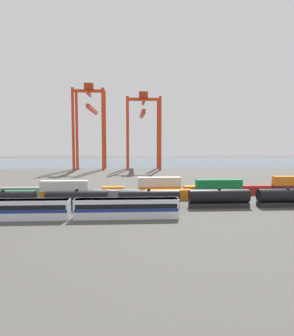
# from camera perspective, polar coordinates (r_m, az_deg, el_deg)

# --- Properties ---
(ground_plane) EXTENTS (420.00, 420.00, 0.00)m
(ground_plane) POSITION_cam_1_polar(r_m,az_deg,el_deg) (122.41, -5.85, -2.21)
(ground_plane) COLOR #4C4944
(harbour_water) EXTENTS (400.00, 110.00, 0.01)m
(harbour_water) POSITION_cam_1_polar(r_m,az_deg,el_deg) (229.04, -4.62, 1.11)
(harbour_water) COLOR #475B6B
(harbour_water) RESTS_ON ground_plane
(passenger_train) EXTENTS (42.16, 3.14, 3.90)m
(passenger_train) POSITION_cam_1_polar(r_m,az_deg,el_deg) (61.97, -13.93, -7.31)
(passenger_train) COLOR silver
(passenger_train) RESTS_ON ground_plane
(freight_tank_row) EXTENTS (78.85, 3.10, 4.56)m
(freight_tank_row) POSITION_cam_1_polar(r_m,az_deg,el_deg) (69.61, 0.37, -5.79)
(freight_tank_row) COLOR #232326
(freight_tank_row) RESTS_ON ground_plane
(shipping_container_1) EXTENTS (12.10, 2.44, 2.60)m
(shipping_container_1) POSITION_cam_1_polar(r_m,az_deg,el_deg) (85.28, -24.12, -4.84)
(shipping_container_1) COLOR #197538
(shipping_container_1) RESTS_ON ground_plane
(shipping_container_2) EXTENTS (12.10, 2.44, 2.60)m
(shipping_container_2) POSITION_cam_1_polar(r_m,az_deg,el_deg) (81.46, -15.21, -5.02)
(shipping_container_2) COLOR orange
(shipping_container_2) RESTS_ON ground_plane
(shipping_container_3) EXTENTS (12.10, 2.44, 2.60)m
(shipping_container_3) POSITION_cam_1_polar(r_m,az_deg,el_deg) (81.06, -15.25, -3.21)
(shipping_container_3) COLOR silver
(shipping_container_3) RESTS_ON shipping_container_2
(shipping_container_4) EXTENTS (12.10, 2.44, 2.60)m
(shipping_container_4) POSITION_cam_1_polar(r_m,az_deg,el_deg) (79.75, -5.66, -5.08)
(shipping_container_4) COLOR slate
(shipping_container_4) RESTS_ON ground_plane
(shipping_container_5) EXTENTS (12.10, 2.44, 2.60)m
(shipping_container_5) POSITION_cam_1_polar(r_m,az_deg,el_deg) (80.30, 4.02, -5.00)
(shipping_container_5) COLOR orange
(shipping_container_5) RESTS_ON ground_plane
(shipping_container_6) EXTENTS (12.10, 2.44, 2.60)m
(shipping_container_6) POSITION_cam_1_polar(r_m,az_deg,el_deg) (83.06, 13.30, -4.79)
(shipping_container_6) COLOR #146066
(shipping_container_6) RESTS_ON ground_plane
(shipping_container_7) EXTENTS (12.10, 2.44, 2.60)m
(shipping_container_7) POSITION_cam_1_polar(r_m,az_deg,el_deg) (82.67, 13.34, -3.01)
(shipping_container_7) COLOR #197538
(shipping_container_7) RESTS_ON shipping_container_6
(shipping_container_8) EXTENTS (12.10, 2.44, 2.60)m
(shipping_container_8) POSITION_cam_1_polar(r_m,az_deg,el_deg) (91.45, -23.08, -4.17)
(shipping_container_8) COLOR slate
(shipping_container_8) RESTS_ON ground_plane
(shipping_container_9) EXTENTS (12.10, 2.44, 2.60)m
(shipping_container_9) POSITION_cam_1_polar(r_m,az_deg,el_deg) (87.87, -15.00, -4.30)
(shipping_container_9) COLOR #1C4299
(shipping_container_9) RESTS_ON ground_plane
(shipping_container_10) EXTENTS (6.04, 2.44, 2.60)m
(shipping_container_10) POSITION_cam_1_polar(r_m,az_deg,el_deg) (86.15, -6.42, -4.34)
(shipping_container_10) COLOR orange
(shipping_container_10) RESTS_ON ground_plane
(shipping_container_11) EXTENTS (12.10, 2.44, 2.60)m
(shipping_container_11) POSITION_cam_1_polar(r_m,az_deg,el_deg) (86.40, 2.31, -4.29)
(shipping_container_11) COLOR orange
(shipping_container_11) RESTS_ON ground_plane
(shipping_container_12) EXTENTS (12.10, 2.44, 2.60)m
(shipping_container_12) POSITION_cam_1_polar(r_m,az_deg,el_deg) (86.03, 2.32, -2.58)
(shipping_container_12) COLOR silver
(shipping_container_12) RESTS_ON shipping_container_11
(shipping_container_13) EXTENTS (12.10, 2.44, 2.60)m
(shipping_container_13) POSITION_cam_1_polar(r_m,az_deg,el_deg) (88.61, 10.79, -4.14)
(shipping_container_13) COLOR orange
(shipping_container_13) RESTS_ON ground_plane
(shipping_container_14) EXTENTS (12.10, 2.44, 2.60)m
(shipping_container_14) POSITION_cam_1_polar(r_m,az_deg,el_deg) (92.64, 18.70, -3.92)
(shipping_container_14) COLOR #AD211C
(shipping_container_14) RESTS_ON ground_plane
(shipping_container_15) EXTENTS (12.10, 2.44, 2.60)m
(shipping_container_15) POSITION_cam_1_polar(r_m,az_deg,el_deg) (98.26, 25.82, -3.66)
(shipping_container_15) COLOR maroon
(shipping_container_15) RESTS_ON ground_plane
(shipping_container_16) EXTENTS (12.10, 2.44, 2.60)m
(shipping_container_16) POSITION_cam_1_polar(r_m,az_deg,el_deg) (97.93, 25.87, -2.16)
(shipping_container_16) COLOR orange
(shipping_container_16) RESTS_ON shipping_container_15
(gantry_crane_west) EXTENTS (17.31, 41.97, 46.76)m
(gantry_crane_west) POSITION_cam_1_polar(r_m,az_deg,el_deg) (174.49, -10.63, 9.29)
(gantry_crane_west) COLOR red
(gantry_crane_west) RESTS_ON ground_plane
(gantry_crane_central) EXTENTS (19.03, 38.01, 42.49)m
(gantry_crane_central) POSITION_cam_1_polar(r_m,az_deg,el_deg) (172.48, -0.73, 8.65)
(gantry_crane_central) COLOR red
(gantry_crane_central) RESTS_ON ground_plane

